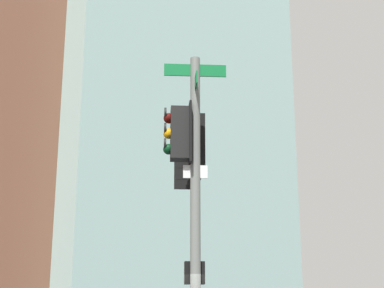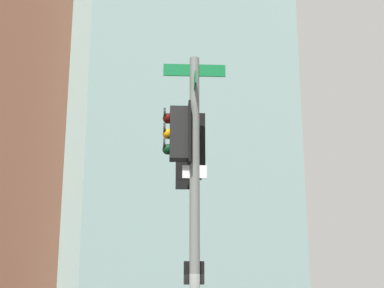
{
  "view_description": "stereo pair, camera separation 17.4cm",
  "coord_description": "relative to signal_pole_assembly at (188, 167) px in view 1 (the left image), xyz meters",
  "views": [
    {
      "loc": [
        -7.55,
        -7.57,
        2.02
      ],
      "look_at": [
        0.24,
        0.73,
        5.11
      ],
      "focal_mm": 54.73,
      "sensor_mm": 36.0,
      "label": 1
    },
    {
      "loc": [
        -7.42,
        -7.68,
        2.02
      ],
      "look_at": [
        0.24,
        0.73,
        5.11
      ],
      "focal_mm": 54.73,
      "sensor_mm": 36.0,
      "label": 2
    }
  ],
  "objects": [
    {
      "name": "building_brick_nearside",
      "position": [
        16.08,
        34.75,
        19.29
      ],
      "size": [
        28.0,
        15.08,
        47.98
      ],
      "primitive_type": "cube",
      "color": "brown",
      "rests_on": "ground_plane"
    },
    {
      "name": "signal_pole_assembly",
      "position": [
        0.0,
        0.0,
        0.0
      ],
      "size": [
        3.15,
        3.58,
        6.58
      ],
      "rotation": [
        0.0,
        0.0,
        0.88
      ],
      "color": "slate",
      "rests_on": "ground_plane"
    }
  ]
}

